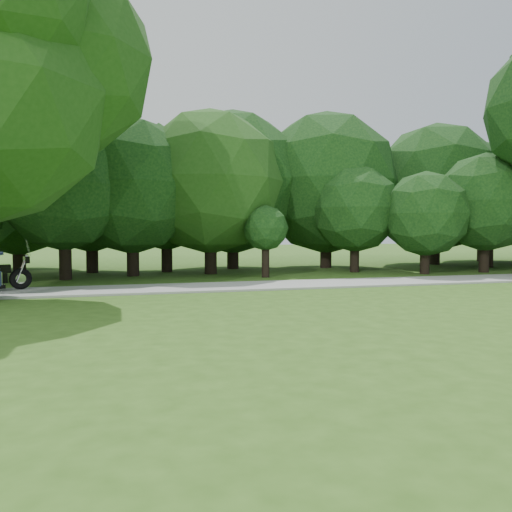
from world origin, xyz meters
name	(u,v)px	position (x,y,z in m)	size (l,w,h in m)	color
walkway	(347,283)	(0.00, 8.00, 0.03)	(60.00, 2.20, 0.06)	#9C9C97
tree_line	(296,189)	(0.51, 14.43, 3.62)	(40.88, 12.00, 7.38)	black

